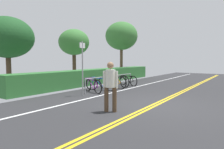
{
  "coord_description": "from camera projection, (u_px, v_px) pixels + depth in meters",
  "views": [
    {
      "loc": [
        -6.99,
        -2.86,
        1.69
      ],
      "look_at": [
        1.55,
        3.06,
        0.9
      ],
      "focal_mm": 32.01,
      "sensor_mm": 36.0,
      "label": 1
    }
  ],
  "objects": [
    {
      "name": "bicycle_0",
      "position": [
        92.0,
        86.0,
        10.26
      ],
      "size": [
        0.64,
        1.66,
        0.74
      ],
      "color": "black",
      "rests_on": "ground_plane"
    },
    {
      "name": "bicycle_4",
      "position": [
        128.0,
        80.0,
        13.04
      ],
      "size": [
        0.66,
        1.65,
        0.71
      ],
      "color": "black",
      "rests_on": "ground_plane"
    },
    {
      "name": "ground_plane",
      "position": [
        155.0,
        105.0,
        7.48
      ],
      "size": [
        38.0,
        10.02,
        0.05
      ],
      "primitive_type": "cube",
      "color": "#2B2B2D"
    },
    {
      "name": "tree_mid",
      "position": [
        74.0,
        43.0,
        14.23
      ],
      "size": [
        2.17,
        2.17,
        3.84
      ],
      "color": "#473323",
      "rests_on": "ground_plane"
    },
    {
      "name": "pedestrian",
      "position": [
        110.0,
        83.0,
        6.38
      ],
      "size": [
        0.32,
        0.45,
        1.61
      ],
      "color": "#4C3826",
      "rests_on": "ground_plane"
    },
    {
      "name": "tree_near_left",
      "position": [
        8.0,
        38.0,
        10.71
      ],
      "size": [
        2.76,
        2.76,
        3.97
      ],
      "color": "#473323",
      "rests_on": "ground_plane"
    },
    {
      "name": "hedge_backdrop",
      "position": [
        97.0,
        76.0,
        14.2
      ],
      "size": [
        13.52,
        1.12,
        1.0
      ],
      "primitive_type": "cube",
      "color": "#2D6B30",
      "rests_on": "ground_plane"
    },
    {
      "name": "bike_lane_stripe_white",
      "position": [
        96.0,
        96.0,
        9.1
      ],
      "size": [
        34.2,
        0.12,
        0.0
      ],
      "primitive_type": "cube",
      "color": "white",
      "rests_on": "ground_plane"
    },
    {
      "name": "centre_line_yellow_outer",
      "position": [
        153.0,
        104.0,
        7.52
      ],
      "size": [
        34.2,
        0.1,
        0.0
      ],
      "primitive_type": "cube",
      "color": "gold",
      "rests_on": "ground_plane"
    },
    {
      "name": "sign_post_near",
      "position": [
        82.0,
        64.0,
        9.18
      ],
      "size": [
        0.36,
        0.06,
        2.51
      ],
      "color": "gray",
      "rests_on": "ground_plane"
    },
    {
      "name": "centre_line_yellow_inner",
      "position": [
        158.0,
        105.0,
        7.43
      ],
      "size": [
        34.2,
        0.1,
        0.0
      ],
      "primitive_type": "cube",
      "color": "gold",
      "rests_on": "ground_plane"
    },
    {
      "name": "bike_rack",
      "position": [
        111.0,
        79.0,
        11.67
      ],
      "size": [
        4.57,
        0.05,
        0.74
      ],
      "color": "#9EA0A5",
      "rests_on": "ground_plane"
    },
    {
      "name": "bicycle_3",
      "position": [
        118.0,
        81.0,
        12.42
      ],
      "size": [
        0.46,
        1.8,
        0.76
      ],
      "color": "black",
      "rests_on": "ground_plane"
    },
    {
      "name": "tree_far_right",
      "position": [
        121.0,
        36.0,
        18.17
      ],
      "size": [
        2.93,
        2.93,
        5.09
      ],
      "color": "brown",
      "rests_on": "ground_plane"
    },
    {
      "name": "bicycle_2",
      "position": [
        112.0,
        82.0,
        11.58
      ],
      "size": [
        0.49,
        1.77,
        0.78
      ],
      "color": "black",
      "rests_on": "ground_plane"
    },
    {
      "name": "bicycle_1",
      "position": [
        101.0,
        84.0,
        10.92
      ],
      "size": [
        0.63,
        1.77,
        0.75
      ],
      "color": "black",
      "rests_on": "ground_plane"
    }
  ]
}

